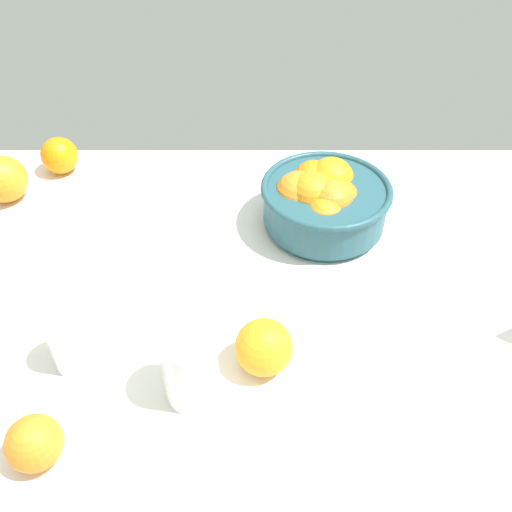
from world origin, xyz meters
The scene contains 8 objects.
ground_plane centered at (0.00, 0.00, -1.50)cm, with size 120.79×83.13×3.00cm, color white.
fruit_bowl centered at (8.77, 16.90, 5.44)cm, with size 22.39×22.39×11.22cm.
juice_glass centered at (-10.98, -17.99, 4.60)cm, with size 7.08×7.08×10.72cm.
second_glass centered at (-27.61, -12.99, 3.64)cm, with size 5.56×5.56×8.49cm.
loose_orange_0 centered at (-1.66, -13.61, 3.95)cm, with size 7.91×7.91×7.91cm, color orange.
loose_orange_1 centered at (-28.52, -27.11, 3.37)cm, with size 6.74×6.74×6.74cm, color orange.
loose_orange_2 centered at (-49.26, 24.76, 4.36)cm, with size 8.72×8.72×8.72cm, color orange.
loose_orange_3 centered at (-41.43, 33.88, 3.61)cm, with size 7.21×7.21×7.21cm, color orange.
Camera 1 is at (-2.71, -59.66, 63.07)cm, focal length 38.92 mm.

